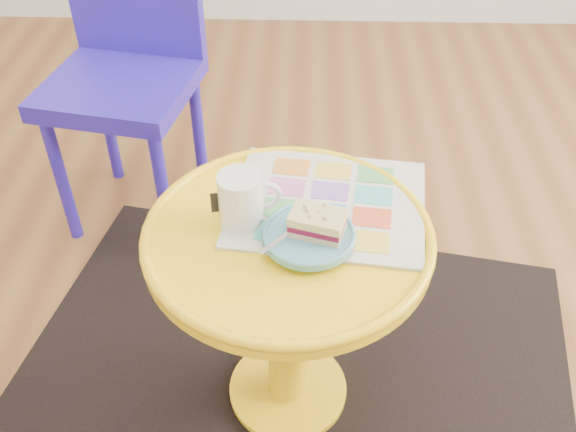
{
  "coord_description": "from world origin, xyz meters",
  "views": [
    {
      "loc": [
        0.02,
        -0.96,
        1.3
      ],
      "look_at": [
        -0.01,
        -0.09,
        0.55
      ],
      "focal_mm": 40.0,
      "sensor_mm": 36.0,
      "label": 1
    }
  ],
  "objects_px": {
    "side_table": "(288,286)",
    "newspaper": "(328,203)",
    "mug": "(242,199)",
    "chair": "(127,57)",
    "plate": "(309,236)"
  },
  "relations": [
    {
      "from": "side_table",
      "to": "newspaper",
      "type": "relative_size",
      "value": 1.45
    },
    {
      "from": "newspaper",
      "to": "side_table",
      "type": "bearing_deg",
      "value": -124.77
    },
    {
      "from": "side_table",
      "to": "newspaper",
      "type": "height_order",
      "value": "newspaper"
    },
    {
      "from": "newspaper",
      "to": "mug",
      "type": "relative_size",
      "value": 3.16
    },
    {
      "from": "mug",
      "to": "side_table",
      "type": "bearing_deg",
      "value": -27.37
    },
    {
      "from": "chair",
      "to": "plate",
      "type": "xyz_separation_m",
      "value": [
        0.5,
        -0.74,
        0.04
      ]
    },
    {
      "from": "chair",
      "to": "plate",
      "type": "distance_m",
      "value": 0.9
    },
    {
      "from": "side_table",
      "to": "plate",
      "type": "height_order",
      "value": "plate"
    },
    {
      "from": "side_table",
      "to": "mug",
      "type": "xyz_separation_m",
      "value": [
        -0.08,
        0.03,
        0.2
      ]
    },
    {
      "from": "mug",
      "to": "plate",
      "type": "distance_m",
      "value": 0.14
    },
    {
      "from": "side_table",
      "to": "mug",
      "type": "height_order",
      "value": "mug"
    },
    {
      "from": "chair",
      "to": "newspaper",
      "type": "xyz_separation_m",
      "value": [
        0.54,
        -0.63,
        0.02
      ]
    },
    {
      "from": "newspaper",
      "to": "plate",
      "type": "relative_size",
      "value": 2.21
    },
    {
      "from": "side_table",
      "to": "mug",
      "type": "bearing_deg",
      "value": 162.88
    },
    {
      "from": "side_table",
      "to": "plate",
      "type": "distance_m",
      "value": 0.17
    }
  ]
}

